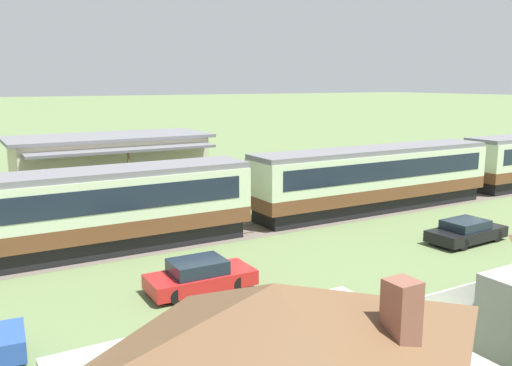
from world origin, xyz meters
TOP-DOWN VIEW (x-y plane):
  - ground_plane at (0.00, 0.00)m, footprint 600.00×600.00m
  - passenger_train at (6.77, -0.88)m, footprint 54.86×3.10m
  - railway_track at (-4.35, -0.88)m, footprint 109.13×3.60m
  - station_building at (-7.93, 8.15)m, footprint 12.53×7.03m
  - picket_fence_front at (0.34, -14.50)m, footprint 36.58×0.06m
  - parked_car_black at (5.70, -8.68)m, footprint 4.45×2.07m
  - parked_car_red at (-8.86, -7.88)m, footprint 4.24×1.93m

SIDE VIEW (x-z plane):
  - ground_plane at x=0.00m, z-range 0.00..0.00m
  - railway_track at x=-4.35m, z-range -0.01..0.03m
  - picket_fence_front at x=0.34m, z-range 0.00..1.05m
  - parked_car_black at x=5.70m, z-range -0.02..1.16m
  - parked_car_red at x=-8.86m, z-range -0.04..1.25m
  - passenger_train at x=6.77m, z-range 0.22..4.26m
  - station_building at x=-7.93m, z-range 0.03..4.80m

